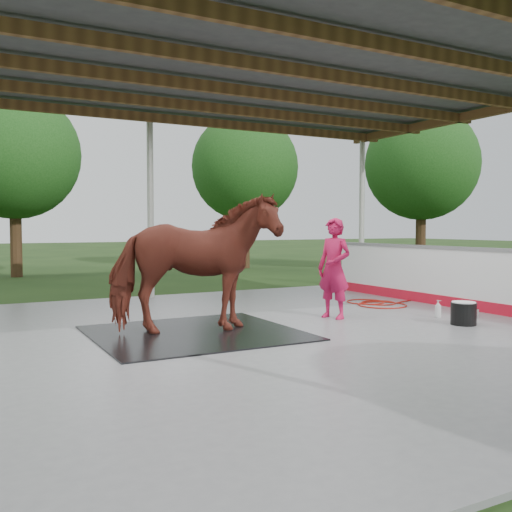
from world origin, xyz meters
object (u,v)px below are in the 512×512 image
horse (195,263)px  handler (334,268)px  wash_bucket (464,313)px  dasher_board (478,281)px

horse → handler: horse is taller
handler → wash_bucket: (1.40, -1.47, -0.65)m
dasher_board → wash_bucket: (-1.38, -0.91, -0.36)m
horse → dasher_board: bearing=-83.1°
handler → wash_bucket: handler is taller
dasher_board → wash_bucket: bearing=-146.5°
horse → wash_bucket: size_ratio=6.01×
dasher_board → horse: size_ratio=3.40×
handler → horse: bearing=-104.9°
dasher_board → horse: (-5.34, 0.37, 0.47)m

